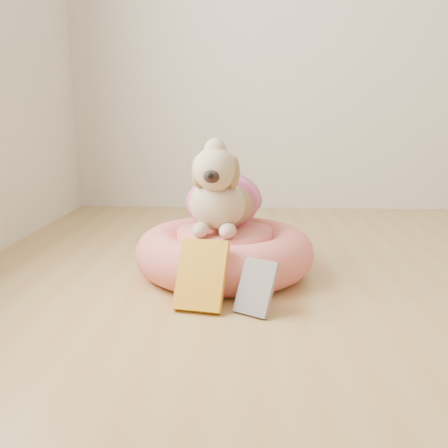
{
  "coord_description": "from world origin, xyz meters",
  "views": [
    {
      "loc": [
        -0.87,
        -1.08,
        0.62
      ],
      "look_at": [
        -0.95,
        0.76,
        0.21
      ],
      "focal_mm": 40.0,
      "sensor_mm": 36.0,
      "label": 1
    }
  ],
  "objects_px": {
    "pet_bed": "(225,252)",
    "dog": "(222,182)",
    "book_yellow": "(201,275)",
    "book_white": "(256,287)"
  },
  "relations": [
    {
      "from": "pet_bed",
      "to": "dog",
      "type": "relative_size",
      "value": 1.41
    },
    {
      "from": "pet_bed",
      "to": "dog",
      "type": "bearing_deg",
      "value": 112.12
    },
    {
      "from": "dog",
      "to": "pet_bed",
      "type": "bearing_deg",
      "value": -60.61
    },
    {
      "from": "pet_bed",
      "to": "book_yellow",
      "type": "xyz_separation_m",
      "value": [
        -0.06,
        -0.36,
        0.02
      ]
    },
    {
      "from": "book_yellow",
      "to": "pet_bed",
      "type": "bearing_deg",
      "value": 92.04
    },
    {
      "from": "pet_bed",
      "to": "book_white",
      "type": "relative_size",
      "value": 3.9
    },
    {
      "from": "dog",
      "to": "book_white",
      "type": "height_order",
      "value": "dog"
    },
    {
      "from": "dog",
      "to": "book_white",
      "type": "relative_size",
      "value": 2.76
    },
    {
      "from": "book_yellow",
      "to": "book_white",
      "type": "bearing_deg",
      "value": -1.8
    },
    {
      "from": "pet_bed",
      "to": "book_white",
      "type": "bearing_deg",
      "value": -73.67
    }
  ]
}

